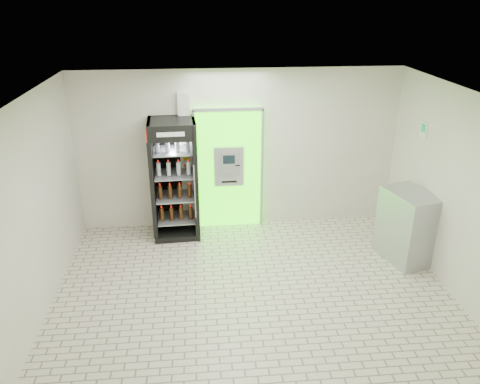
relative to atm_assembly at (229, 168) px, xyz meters
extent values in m
plane|color=beige|center=(0.20, -2.41, -1.17)|extent=(6.00, 6.00, 0.00)
plane|color=silver|center=(0.20, 0.09, 0.33)|extent=(6.00, 0.00, 6.00)
plane|color=silver|center=(0.20, -4.91, 0.33)|extent=(6.00, 0.00, 6.00)
plane|color=silver|center=(-2.80, -2.41, 0.33)|extent=(0.00, 5.00, 5.00)
plane|color=silver|center=(3.20, -2.41, 0.33)|extent=(0.00, 5.00, 5.00)
plane|color=white|center=(0.20, -2.41, 1.83)|extent=(6.00, 6.00, 0.00)
cube|color=#31E809|center=(0.00, 0.02, -0.02)|extent=(1.20, 0.12, 2.30)
cube|color=gray|center=(0.00, -0.05, 1.13)|extent=(1.28, 0.04, 0.06)
cube|color=gray|center=(-0.63, -0.05, -0.02)|extent=(0.04, 0.04, 2.30)
cube|color=gray|center=(0.63, -0.05, -0.02)|extent=(0.04, 0.04, 2.30)
cube|color=black|center=(0.10, -0.04, -0.67)|extent=(0.62, 0.01, 0.67)
cube|color=black|center=(-0.34, -0.04, 0.81)|extent=(0.22, 0.01, 0.18)
cube|color=#A0A2A7|center=(0.00, -0.09, 0.08)|extent=(0.55, 0.12, 0.75)
cube|color=black|center=(0.00, -0.16, 0.23)|extent=(0.22, 0.01, 0.16)
cube|color=gray|center=(0.00, -0.16, -0.05)|extent=(0.16, 0.01, 0.12)
cube|color=black|center=(0.16, -0.16, 0.11)|extent=(0.09, 0.01, 0.02)
cube|color=black|center=(0.00, -0.16, -0.21)|extent=(0.28, 0.01, 0.03)
cube|color=silver|center=(-0.78, 0.04, 0.13)|extent=(0.22, 0.10, 2.60)
cube|color=#193FB2|center=(-0.78, -0.02, 0.48)|extent=(0.09, 0.01, 0.06)
cube|color=red|center=(-0.78, -0.02, 0.35)|extent=(0.09, 0.01, 0.06)
cube|color=yellow|center=(-0.78, -0.02, 0.22)|extent=(0.09, 0.01, 0.06)
cube|color=orange|center=(-0.78, -0.02, 0.09)|extent=(0.09, 0.01, 0.06)
cube|color=red|center=(-0.78, -0.02, -0.04)|extent=(0.09, 0.01, 0.06)
cube|color=black|center=(-1.00, -0.30, -0.07)|extent=(0.86, 0.79, 2.20)
cube|color=black|center=(-1.00, 0.05, -0.07)|extent=(0.83, 0.09, 2.20)
cube|color=#B21509|center=(-1.00, -0.67, 0.88)|extent=(0.81, 0.05, 0.26)
cube|color=white|center=(-1.00, -0.67, 0.88)|extent=(0.46, 0.03, 0.08)
cube|color=black|center=(-1.00, -0.30, -1.12)|extent=(0.86, 0.79, 0.11)
cylinder|color=gray|center=(-0.64, -0.69, -0.16)|extent=(0.03, 0.03, 0.99)
cube|color=gray|center=(-1.00, -0.30, -0.84)|extent=(0.72, 0.67, 0.02)
cube|color=gray|center=(-1.00, -0.30, -0.40)|extent=(0.72, 0.67, 0.02)
cube|color=gray|center=(-1.00, -0.30, 0.04)|extent=(0.72, 0.67, 0.02)
cube|color=gray|center=(-1.00, -0.30, 0.48)|extent=(0.72, 0.67, 0.02)
cube|color=#A0A2A7|center=(2.88, -1.56, -0.56)|extent=(0.83, 1.04, 1.23)
cube|color=gray|center=(2.58, -1.56, -0.50)|extent=(0.23, 0.87, 0.01)
cube|color=white|center=(3.19, -1.01, 0.95)|extent=(0.02, 0.22, 0.26)
cube|color=#0D9343|center=(3.18, -1.01, 0.98)|extent=(0.00, 0.14, 0.14)
camera|label=1|loc=(-0.55, -8.22, 3.08)|focal=35.00mm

